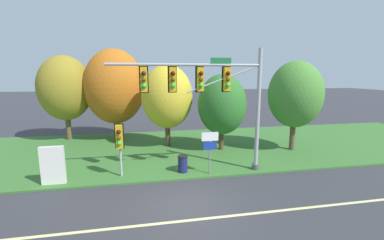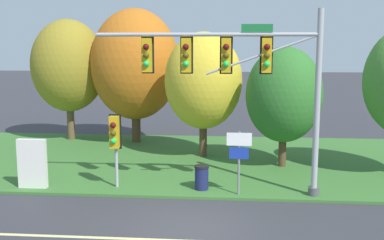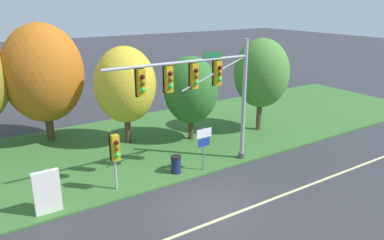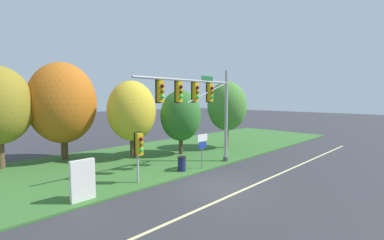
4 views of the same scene
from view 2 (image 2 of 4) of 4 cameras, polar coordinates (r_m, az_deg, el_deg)
ground_plane at (r=15.35m, az=-0.75°, el=-12.35°), size 160.00×160.00×0.00m
grass_verge at (r=23.19m, az=1.31°, el=-4.76°), size 48.00×11.50×0.10m
traffic_signal_mast at (r=17.30m, az=5.79°, el=5.86°), size 8.13×0.49×6.71m
pedestrian_signal_near_kerb at (r=18.41m, az=-9.15°, el=-1.89°), size 0.46×0.55×2.86m
route_sign_post at (r=17.57m, az=5.60°, el=-3.85°), size 0.91×0.08×2.36m
tree_nearest_road at (r=28.26m, az=-14.43°, el=6.23°), size 4.17×4.17×6.84m
tree_left_of_mast at (r=26.87m, az=-6.76°, el=6.53°), size 4.88×4.88×7.39m
tree_behind_signpost at (r=23.18m, az=1.36°, el=4.66°), size 3.73×3.73×6.05m
tree_mid_verge at (r=21.68m, az=10.85°, el=2.94°), size 3.39×3.39×5.37m
info_kiosk at (r=19.47m, az=-18.40°, el=-4.94°), size 1.10×0.24×1.90m
trash_bin at (r=18.39m, az=1.15°, el=-6.80°), size 0.56×0.56×0.93m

